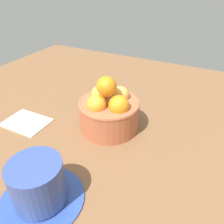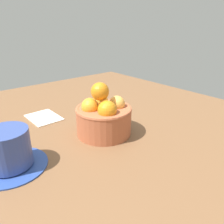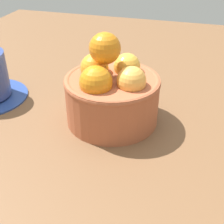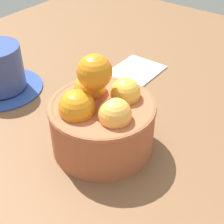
{
  "view_description": "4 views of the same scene",
  "coord_description": "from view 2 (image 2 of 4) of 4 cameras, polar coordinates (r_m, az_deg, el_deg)",
  "views": [
    {
      "loc": [
        19.93,
        -37.66,
        31.89
      ],
      "look_at": [
        0.77,
        0.02,
        4.53
      ],
      "focal_mm": 35.06,
      "sensor_mm": 36.0,
      "label": 1
    },
    {
      "loc": [
        39.85,
        -30.88,
        26.57
      ],
      "look_at": [
        -0.45,
        3.06,
        4.92
      ],
      "focal_mm": 35.18,
      "sensor_mm": 36.0,
      "label": 2
    },
    {
      "loc": [
        37.78,
        10.92,
        26.09
      ],
      "look_at": [
        1.32,
        0.35,
        2.2
      ],
      "focal_mm": 48.88,
      "sensor_mm": 36.0,
      "label": 3
    },
    {
      "loc": [
        26.39,
        21.88,
        31.58
      ],
      "look_at": [
        -1.97,
        0.1,
        4.67
      ],
      "focal_mm": 53.4,
      "sensor_mm": 36.0,
      "label": 4
    }
  ],
  "objects": [
    {
      "name": "ground_plane",
      "position": [
        0.58,
        -2.05,
        -7.07
      ],
      "size": [
        114.48,
        100.4,
        3.65
      ],
      "primitive_type": "cube",
      "color": "brown"
    },
    {
      "name": "terracotta_bowl",
      "position": [
        0.55,
        -2.17,
        -1.04
      ],
      "size": [
        13.96,
        13.96,
        13.58
      ],
      "color": "#AD5938",
      "rests_on": "ground_plane"
    },
    {
      "name": "coffee_cup",
      "position": [
        0.47,
        -25.24,
        -9.18
      ],
      "size": [
        13.88,
        13.88,
        8.05
      ],
      "color": "#2A4592",
      "rests_on": "ground_plane"
    },
    {
      "name": "folded_napkin",
      "position": [
        0.69,
        -17.31,
        -1.26
      ],
      "size": [
        10.81,
        8.11,
        0.6
      ],
      "primitive_type": "cube",
      "rotation": [
        0.0,
        0.0,
        0.01
      ],
      "color": "white",
      "rests_on": "ground_plane"
    }
  ]
}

